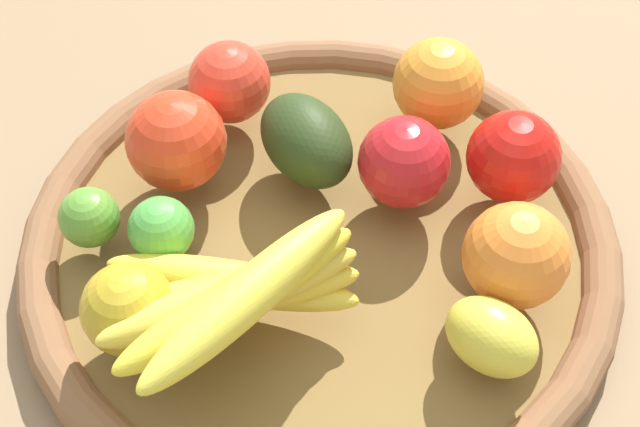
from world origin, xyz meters
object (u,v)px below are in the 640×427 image
at_px(lime_1, 161,229).
at_px(apple_0, 128,309).
at_px(orange_0, 516,255).
at_px(avocado, 306,140).
at_px(orange_1, 438,84).
at_px(apple_2, 514,157).
at_px(apple_3, 176,141).
at_px(banana_bunch, 235,293).
at_px(apple_1, 229,82).
at_px(lime_0, 89,217).
at_px(apple_4, 404,162).
at_px(lemon_0, 492,337).

bearing_deg(lime_1, apple_0, -28.32).
relative_size(orange_0, avocado, 0.82).
distance_m(orange_1, apple_2, 0.10).
xyz_separation_m(apple_0, apple_3, (-0.14, 0.07, 0.01)).
bearing_deg(banana_bunch, apple_1, 166.13).
relative_size(apple_3, apple_2, 1.08).
height_order(apple_3, apple_1, apple_3).
relative_size(lime_1, orange_0, 0.65).
height_order(lime_1, banana_bunch, banana_bunch).
bearing_deg(banana_bunch, apple_3, -178.24).
bearing_deg(apple_3, orange_0, 47.77).
height_order(orange_1, orange_0, same).
xyz_separation_m(lime_1, apple_1, (-0.13, 0.09, 0.01)).
relative_size(orange_1, apple_0, 1.15).
distance_m(banana_bunch, apple_1, 0.22).
xyz_separation_m(orange_1, apple_0, (0.13, -0.28, -0.00)).
xyz_separation_m(lime_0, apple_2, (0.05, 0.32, 0.01)).
xyz_separation_m(orange_1, lime_0, (0.04, -0.29, -0.01)).
bearing_deg(apple_1, banana_bunch, -13.87).
distance_m(apple_4, lime_0, 0.24).
relative_size(lemon_0, apple_1, 0.98).
bearing_deg(apple_0, orange_0, 80.31).
distance_m(lime_1, orange_1, 0.26).
relative_size(lemon_0, banana_bunch, 0.36).
bearing_deg(lime_1, apple_2, 84.53).
xyz_separation_m(apple_4, orange_0, (0.11, 0.04, 0.00)).
height_order(lime_1, apple_0, apple_0).
bearing_deg(banana_bunch, lemon_0, 64.51).
relative_size(lime_0, apple_2, 0.63).
height_order(lime_0, apple_3, apple_3).
relative_size(orange_1, banana_bunch, 0.40).
bearing_deg(lime_0, orange_0, 62.93).
xyz_separation_m(orange_0, apple_2, (-0.09, 0.04, -0.00)).
bearing_deg(apple_3, avocado, 76.20).
height_order(banana_bunch, apple_1, banana_bunch).
distance_m(lime_1, orange_0, 0.26).
xyz_separation_m(lemon_0, avocado, (-0.21, -0.06, 0.01)).
xyz_separation_m(lime_1, banana_bunch, (0.09, 0.03, 0.02)).
bearing_deg(lime_1, lemon_0, 49.80).
distance_m(banana_bunch, lime_0, 0.14).
bearing_deg(lime_0, apple_0, 7.07).
height_order(lemon_0, apple_2, apple_2).
bearing_deg(lime_0, apple_4, 82.08).
height_order(orange_1, banana_bunch, banana_bunch).
distance_m(apple_0, lime_0, 0.10).
bearing_deg(apple_0, avocado, 124.71).
xyz_separation_m(orange_0, banana_bunch, (-0.03, -0.20, 0.01)).
bearing_deg(orange_0, apple_4, -159.53).
bearing_deg(orange_0, lemon_0, -39.27).
height_order(lemon_0, banana_bunch, banana_bunch).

